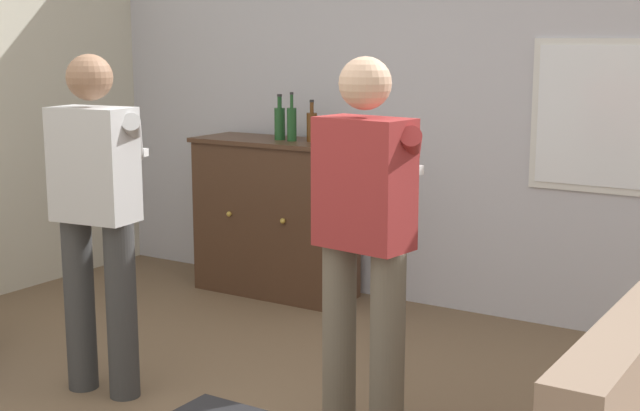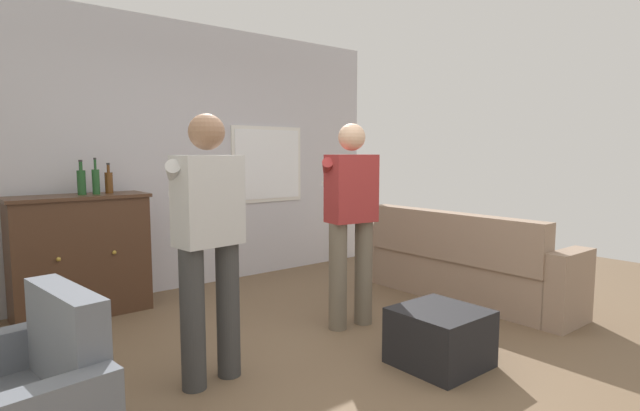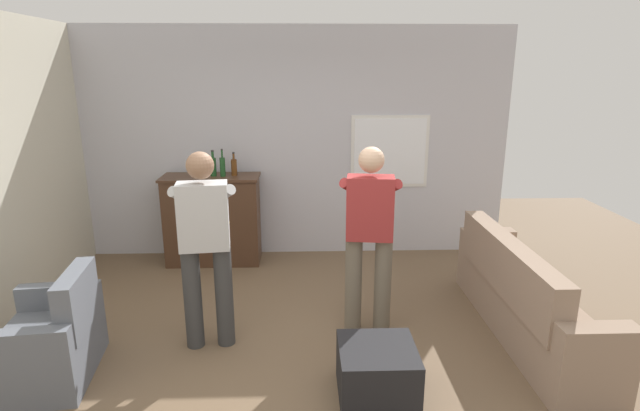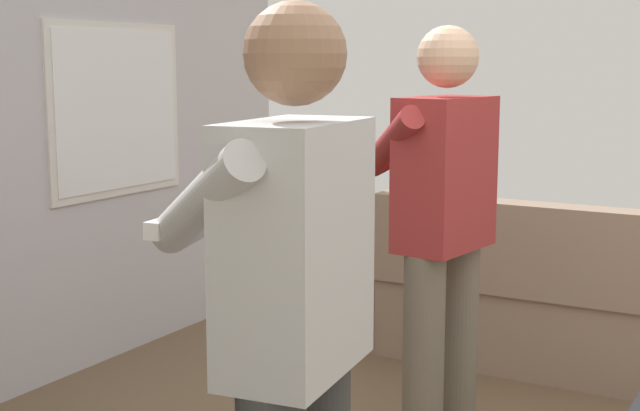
{
  "view_description": "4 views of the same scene",
  "coord_description": "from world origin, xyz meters",
  "px_view_note": "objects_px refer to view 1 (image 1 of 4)",
  "views": [
    {
      "loc": [
        2.44,
        -2.63,
        1.75
      ],
      "look_at": [
        0.41,
        0.59,
        1.04
      ],
      "focal_mm": 50.0,
      "sensor_mm": 36.0,
      "label": 1
    },
    {
      "loc": [
        -2.12,
        -2.4,
        1.45
      ],
      "look_at": [
        0.34,
        0.62,
        1.03
      ],
      "focal_mm": 28.0,
      "sensor_mm": 36.0,
      "label": 2
    },
    {
      "loc": [
        0.07,
        -3.5,
        2.31
      ],
      "look_at": [
        0.22,
        0.74,
        1.14
      ],
      "focal_mm": 28.0,
      "sensor_mm": 36.0,
      "label": 3
    },
    {
      "loc": [
        -2.35,
        -0.6,
        1.55
      ],
      "look_at": [
        0.19,
        0.84,
        1.08
      ],
      "focal_mm": 50.0,
      "sensor_mm": 36.0,
      "label": 4
    }
  ],
  "objects_px": {
    "bottle_liquor_amber": "(312,126)",
    "person_standing_left": "(97,209)",
    "sideboard_cabinet": "(276,217)",
    "bottle_wine_green": "(292,123)",
    "bottle_spirits_clear": "(280,122)",
    "person_standing_right": "(365,234)"
  },
  "relations": [
    {
      "from": "sideboard_cabinet",
      "to": "bottle_wine_green",
      "type": "bearing_deg",
      "value": -7.52
    },
    {
      "from": "sideboard_cabinet",
      "to": "person_standing_right",
      "type": "xyz_separation_m",
      "value": [
        1.67,
        -1.71,
        0.4
      ]
    },
    {
      "from": "sideboard_cabinet",
      "to": "bottle_wine_green",
      "type": "height_order",
      "value": "bottle_wine_green"
    },
    {
      "from": "sideboard_cabinet",
      "to": "bottle_liquor_amber",
      "type": "height_order",
      "value": "bottle_liquor_amber"
    },
    {
      "from": "person_standing_left",
      "to": "person_standing_right",
      "type": "xyz_separation_m",
      "value": [
        1.38,
        0.2,
        0.0
      ]
    },
    {
      "from": "bottle_liquor_amber",
      "to": "person_standing_right",
      "type": "distance_m",
      "value": 2.24
    },
    {
      "from": "bottle_liquor_amber",
      "to": "bottle_wine_green",
      "type": "bearing_deg",
      "value": -157.55
    },
    {
      "from": "sideboard_cabinet",
      "to": "person_standing_left",
      "type": "xyz_separation_m",
      "value": [
        0.29,
        -1.91,
        0.4
      ]
    },
    {
      "from": "sideboard_cabinet",
      "to": "person_standing_left",
      "type": "relative_size",
      "value": 0.68
    },
    {
      "from": "bottle_spirits_clear",
      "to": "person_standing_right",
      "type": "distance_m",
      "value": 2.38
    },
    {
      "from": "sideboard_cabinet",
      "to": "person_standing_right",
      "type": "height_order",
      "value": "person_standing_right"
    },
    {
      "from": "person_standing_right",
      "to": "sideboard_cabinet",
      "type": "bearing_deg",
      "value": 134.24
    },
    {
      "from": "bottle_wine_green",
      "to": "person_standing_right",
      "type": "height_order",
      "value": "person_standing_right"
    },
    {
      "from": "bottle_liquor_amber",
      "to": "bottle_spirits_clear",
      "type": "relative_size",
      "value": 0.9
    },
    {
      "from": "bottle_liquor_amber",
      "to": "person_standing_left",
      "type": "relative_size",
      "value": 0.16
    },
    {
      "from": "bottle_wine_green",
      "to": "person_standing_left",
      "type": "distance_m",
      "value": 1.92
    },
    {
      "from": "person_standing_right",
      "to": "bottle_liquor_amber",
      "type": "bearing_deg",
      "value": 128.54
    },
    {
      "from": "person_standing_left",
      "to": "bottle_wine_green",
      "type": "bearing_deg",
      "value": 94.05
    },
    {
      "from": "sideboard_cabinet",
      "to": "bottle_wine_green",
      "type": "xyz_separation_m",
      "value": [
        0.15,
        -0.02,
        0.66
      ]
    },
    {
      "from": "sideboard_cabinet",
      "to": "bottle_spirits_clear",
      "type": "relative_size",
      "value": 3.74
    },
    {
      "from": "bottle_wine_green",
      "to": "person_standing_left",
      "type": "bearing_deg",
      "value": -85.95
    },
    {
      "from": "bottle_spirits_clear",
      "to": "person_standing_right",
      "type": "bearing_deg",
      "value": -46.49
    }
  ]
}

